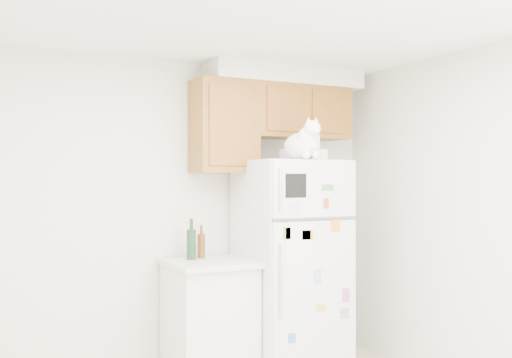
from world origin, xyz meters
TOP-DOWN VIEW (x-y plane):
  - room_shell at (0.12, 0.24)m, footprint 3.84×4.04m
  - refrigerator at (1.00, 1.61)m, footprint 0.76×0.78m
  - base_counter at (0.31, 1.68)m, footprint 0.64×0.64m
  - cat at (0.97, 1.36)m, footprint 0.32×0.46m
  - storage_box_back at (1.08, 1.72)m, footprint 0.21×0.18m
  - storage_box_front at (1.17, 1.49)m, footprint 0.16×0.12m
  - bottle_green at (0.21, 1.79)m, footprint 0.07×0.07m
  - bottle_amber at (0.31, 1.83)m, footprint 0.06×0.06m

SIDE VIEW (x-z plane):
  - base_counter at x=0.31m, z-range 0.00..0.92m
  - refrigerator at x=1.00m, z-range 0.00..1.70m
  - bottle_amber at x=0.31m, z-range 0.92..1.18m
  - bottle_green at x=0.21m, z-range 0.92..1.24m
  - room_shell at x=0.12m, z-range 0.41..2.93m
  - storage_box_front at x=1.17m, z-range 1.70..1.79m
  - storage_box_back at x=1.08m, z-range 1.70..1.80m
  - cat at x=0.97m, z-range 1.66..1.98m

